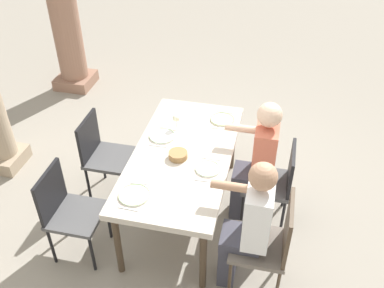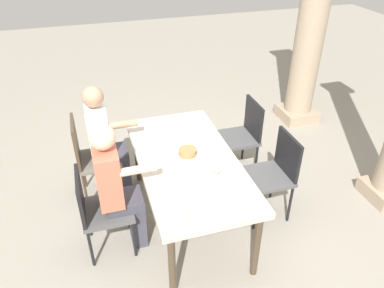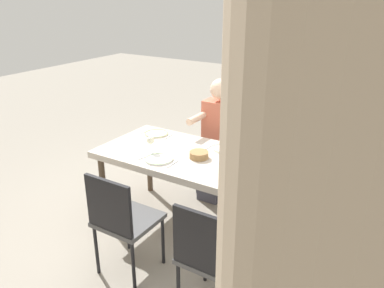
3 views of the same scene
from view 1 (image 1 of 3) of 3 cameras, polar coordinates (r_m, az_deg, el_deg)
ground_plane at (r=4.40m, az=-1.15°, el=-9.02°), size 16.00×16.00×0.00m
dining_table at (r=3.93m, az=-1.27°, el=-2.00°), size 1.77×0.89×0.76m
chair_west_north at (r=3.86m, az=-16.36°, el=-8.24°), size 0.44×0.44×0.89m
chair_west_south at (r=3.48m, az=10.39°, el=-12.60°), size 0.44×0.44×0.95m
chair_mid_north at (r=4.37m, az=-11.93°, el=-1.04°), size 0.44×0.44×0.91m
chair_mid_south at (r=4.08m, az=11.07°, el=-4.70°), size 0.44×0.44×0.86m
diner_woman_green at (r=3.94m, az=8.67°, el=-2.04°), size 0.35×0.50×1.31m
diner_man_white at (r=3.37m, az=7.55°, el=-10.46°), size 0.35×0.49×1.30m
plate_0 at (r=3.49m, az=-7.73°, el=-6.78°), size 0.26×0.26×0.02m
fork_0 at (r=3.40m, az=-8.55°, el=-8.55°), size 0.02×0.17×0.01m
spoon_0 at (r=3.60m, az=-6.95°, el=-5.24°), size 0.03×0.17×0.01m
plate_1 at (r=3.71m, az=2.13°, el=-3.33°), size 0.22×0.22×0.02m
fork_1 at (r=3.60m, az=1.66°, el=-4.91°), size 0.02×0.17×0.01m
spoon_1 at (r=3.82m, az=2.56°, el=-1.97°), size 0.02×0.17×0.01m
plate_2 at (r=4.09m, az=-4.01°, el=1.07°), size 0.25×0.25×0.02m
wine_glass_2 at (r=4.14m, az=-2.12°, el=3.41°), size 0.07×0.07×0.16m
fork_2 at (r=3.98m, az=-4.60°, el=-0.23°), size 0.02×0.17×0.01m
spoon_2 at (r=4.22m, az=-3.45°, el=2.18°), size 0.04×0.17×0.01m
plate_3 at (r=4.33m, az=4.06°, el=3.30°), size 0.24×0.24×0.02m
fork_3 at (r=4.21m, az=3.72°, el=2.13°), size 0.03×0.17×0.01m
spoon_3 at (r=4.46m, az=4.38°, el=4.28°), size 0.02×0.17×0.01m
bread_basket at (r=3.82m, az=-1.88°, el=-1.48°), size 0.17×0.17×0.06m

